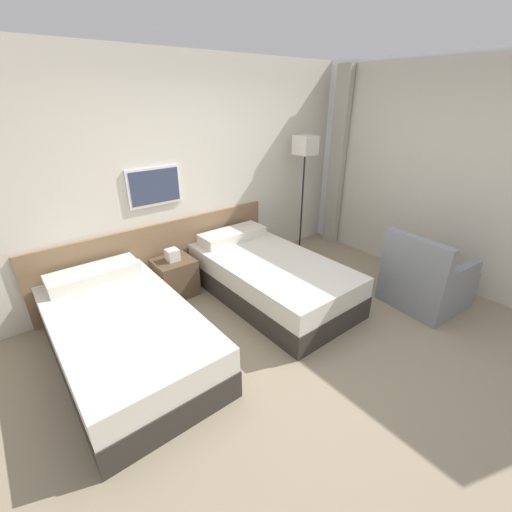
{
  "coord_description": "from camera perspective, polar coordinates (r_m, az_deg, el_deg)",
  "views": [
    {
      "loc": [
        -2.05,
        -1.79,
        2.25
      ],
      "look_at": [
        0.06,
        0.85,
        0.65
      ],
      "focal_mm": 24.0,
      "sensor_mm": 36.0,
      "label": 1
    }
  ],
  "objects": [
    {
      "name": "wall_headboard",
      "position": [
        4.4,
        -10.69,
        12.39
      ],
      "size": [
        10.0,
        0.1,
        2.7
      ],
      "color": "beige",
      "rests_on": "ground_plane"
    },
    {
      "name": "wall_window",
      "position": [
        4.82,
        31.12,
        10.92
      ],
      "size": [
        0.21,
        4.48,
        2.7
      ],
      "color": "white",
      "rests_on": "ground_plane"
    },
    {
      "name": "nightstand",
      "position": [
        4.29,
        -13.36,
        -3.34
      ],
      "size": [
        0.45,
        0.42,
        0.6
      ],
      "color": "brown",
      "rests_on": "ground_plane"
    },
    {
      "name": "ground_plane",
      "position": [
        3.53,
        8.11,
        -14.53
      ],
      "size": [
        16.0,
        16.0,
        0.0
      ],
      "primitive_type": "plane",
      "color": "gray"
    },
    {
      "name": "bed_near_door",
      "position": [
        3.43,
        -21.02,
        -12.11
      ],
      "size": [
        1.11,
        2.05,
        0.63
      ],
      "color": "#332D28",
      "rests_on": "ground_plane"
    },
    {
      "name": "armchair",
      "position": [
        4.42,
        26.32,
        -3.86
      ],
      "size": [
        0.84,
        0.83,
        0.9
      ],
      "rotation": [
        0.0,
        0.0,
        1.49
      ],
      "color": "gray",
      "rests_on": "ground_plane"
    },
    {
      "name": "bed_near_window",
      "position": [
        4.13,
        2.32,
        -3.48
      ],
      "size": [
        1.11,
        2.05,
        0.63
      ],
      "color": "#332D28",
      "rests_on": "ground_plane"
    },
    {
      "name": "floor_lamp",
      "position": [
        5.07,
        8.17,
        16.51
      ],
      "size": [
        0.27,
        0.27,
        1.74
      ],
      "color": "black",
      "rests_on": "ground_plane"
    }
  ]
}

